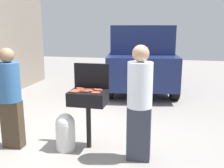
{
  "coord_description": "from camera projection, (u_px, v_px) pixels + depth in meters",
  "views": [
    {
      "loc": [
        1.52,
        -4.08,
        2.01
      ],
      "look_at": [
        0.55,
        0.35,
        1.0
      ],
      "focal_mm": 42.04,
      "sensor_mm": 36.0,
      "label": 1
    }
  ],
  "objects": [
    {
      "name": "person_left",
      "position": [
        10.0,
        95.0,
        4.27
      ],
      "size": [
        0.35,
        0.35,
        1.67
      ],
      "rotation": [
        0.0,
        0.0,
        0.27
      ],
      "color": "#3F3323",
      "rests_on": "ground"
    },
    {
      "name": "hot_dog_10",
      "position": [
        89.0,
        91.0,
        4.19
      ],
      "size": [
        0.13,
        0.03,
        0.03
      ],
      "primitive_type": "cylinder",
      "rotation": [
        0.0,
        1.57,
        0.05
      ],
      "color": "#C6593D",
      "rests_on": "bbq_grill"
    },
    {
      "name": "propane_tank",
      "position": [
        65.0,
        131.0,
        4.3
      ],
      "size": [
        0.32,
        0.32,
        0.62
      ],
      "color": "silver",
      "rests_on": "ground"
    },
    {
      "name": "bbq_grill",
      "position": [
        88.0,
        100.0,
        4.27
      ],
      "size": [
        0.6,
        0.44,
        0.98
      ],
      "color": "black",
      "rests_on": "ground"
    },
    {
      "name": "person_right",
      "position": [
        140.0,
        100.0,
        3.84
      ],
      "size": [
        0.37,
        0.37,
        1.75
      ],
      "rotation": [
        0.0,
        0.0,
        2.94
      ],
      "color": "#333847",
      "rests_on": "ground"
    },
    {
      "name": "hot_dog_3",
      "position": [
        98.0,
        89.0,
        4.29
      ],
      "size": [
        0.13,
        0.03,
        0.03
      ],
      "primitive_type": "cylinder",
      "rotation": [
        0.0,
        1.57,
        -0.0
      ],
      "color": "#AD4228",
      "rests_on": "bbq_grill"
    },
    {
      "name": "hot_dog_12",
      "position": [
        81.0,
        90.0,
        4.26
      ],
      "size": [
        0.13,
        0.03,
        0.03
      ],
      "primitive_type": "cylinder",
      "rotation": [
        0.0,
        1.57,
        0.02
      ],
      "color": "#AD4228",
      "rests_on": "bbq_grill"
    },
    {
      "name": "hot_dog_13",
      "position": [
        77.0,
        90.0,
        4.23
      ],
      "size": [
        0.13,
        0.04,
        0.03
      ],
      "primitive_type": "cylinder",
      "rotation": [
        0.0,
        1.57,
        -0.12
      ],
      "color": "#C6593D",
      "rests_on": "bbq_grill"
    },
    {
      "name": "hot_dog_6",
      "position": [
        76.0,
        91.0,
        4.19
      ],
      "size": [
        0.13,
        0.03,
        0.03
      ],
      "primitive_type": "cylinder",
      "rotation": [
        0.0,
        1.57,
        -0.01
      ],
      "color": "#B74C33",
      "rests_on": "bbq_grill"
    },
    {
      "name": "hot_dog_5",
      "position": [
        99.0,
        90.0,
        4.24
      ],
      "size": [
        0.13,
        0.04,
        0.03
      ],
      "primitive_type": "cylinder",
      "rotation": [
        0.0,
        1.57,
        -0.09
      ],
      "color": "#C6593D",
      "rests_on": "bbq_grill"
    },
    {
      "name": "hot_dog_11",
      "position": [
        85.0,
        91.0,
        4.16
      ],
      "size": [
        0.13,
        0.03,
        0.03
      ],
      "primitive_type": "cylinder",
      "rotation": [
        0.0,
        1.57,
        -0.05
      ],
      "color": "#B74C33",
      "rests_on": "bbq_grill"
    },
    {
      "name": "hot_dog_0",
      "position": [
        75.0,
        91.0,
        4.15
      ],
      "size": [
        0.13,
        0.04,
        0.03
      ],
      "primitive_type": "cylinder",
      "rotation": [
        0.0,
        1.57,
        -0.12
      ],
      "color": "#B74C33",
      "rests_on": "bbq_grill"
    },
    {
      "name": "hot_dog_7",
      "position": [
        80.0,
        88.0,
        4.37
      ],
      "size": [
        0.13,
        0.04,
        0.03
      ],
      "primitive_type": "cylinder",
      "rotation": [
        0.0,
        1.57,
        -0.1
      ],
      "color": "#B74C33",
      "rests_on": "bbq_grill"
    },
    {
      "name": "hot_dog_4",
      "position": [
        96.0,
        92.0,
        4.11
      ],
      "size": [
        0.13,
        0.03,
        0.03
      ],
      "primitive_type": "cylinder",
      "rotation": [
        0.0,
        1.57,
        0.02
      ],
      "color": "#B74C33",
      "rests_on": "bbq_grill"
    },
    {
      "name": "hot_dog_2",
      "position": [
        95.0,
        93.0,
        4.06
      ],
      "size": [
        0.13,
        0.03,
        0.03
      ],
      "primitive_type": "cylinder",
      "rotation": [
        0.0,
        1.57,
        0.04
      ],
      "color": "#C6593D",
      "rests_on": "bbq_grill"
    },
    {
      "name": "parked_minivan",
      "position": [
        141.0,
        56.0,
        8.58
      ],
      "size": [
        2.52,
        4.62,
        2.02
      ],
      "rotation": [
        0.0,
        0.0,
        3.28
      ],
      "color": "navy",
      "rests_on": "ground"
    },
    {
      "name": "hot_dog_9",
      "position": [
        73.0,
        92.0,
        4.13
      ],
      "size": [
        0.13,
        0.04,
        0.03
      ],
      "primitive_type": "cylinder",
      "rotation": [
        0.0,
        1.57,
        -0.09
      ],
      "color": "#C6593D",
      "rests_on": "bbq_grill"
    },
    {
      "name": "hot_dog_8",
      "position": [
        89.0,
        90.0,
        4.28
      ],
      "size": [
        0.13,
        0.04,
        0.03
      ],
      "primitive_type": "cylinder",
      "rotation": [
        0.0,
        1.57,
        0.08
      ],
      "color": "#C6593D",
      "rests_on": "bbq_grill"
    },
    {
      "name": "ground_plane",
      "position": [
        78.0,
        142.0,
        4.65
      ],
      "size": [
        24.0,
        24.0,
        0.0
      ],
      "primitive_type": "plane",
      "color": "gray"
    },
    {
      "name": "hot_dog_1",
      "position": [
        80.0,
        89.0,
        4.3
      ],
      "size": [
        0.13,
        0.03,
        0.03
      ],
      "primitive_type": "cylinder",
      "rotation": [
        0.0,
        1.57,
        0.06
      ],
      "color": "#AD4228",
      "rests_on": "bbq_grill"
    },
    {
      "name": "grill_lid_open",
      "position": [
        92.0,
        76.0,
        4.4
      ],
      "size": [
        0.6,
        0.05,
        0.42
      ],
      "primitive_type": "cube",
      "color": "black",
      "rests_on": "bbq_grill"
    }
  ]
}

